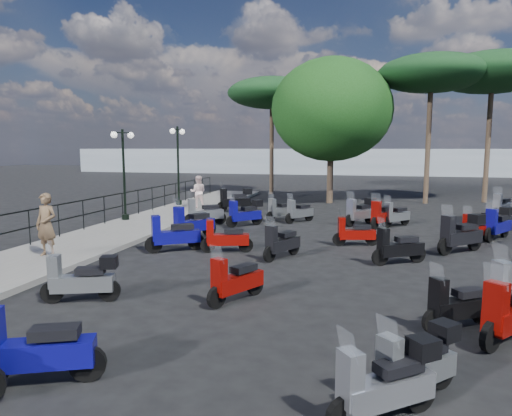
% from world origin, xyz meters
% --- Properties ---
extents(ground, '(120.00, 120.00, 0.00)m').
position_xyz_m(ground, '(0.00, 0.00, 0.00)').
color(ground, black).
rests_on(ground, ground).
extents(sidewalk, '(3.00, 30.00, 0.15)m').
position_xyz_m(sidewalk, '(-6.50, 3.00, 0.07)').
color(sidewalk, '#63615E').
rests_on(sidewalk, ground).
extents(railing, '(0.04, 26.04, 1.10)m').
position_xyz_m(railing, '(-7.80, 2.80, 0.90)').
color(railing, black).
rests_on(railing, sidewalk).
extents(lamp_post_1, '(0.57, 1.04, 3.73)m').
position_xyz_m(lamp_post_1, '(-7.53, 4.61, 2.28)').
color(lamp_post_1, black).
rests_on(lamp_post_1, sidewalk).
extents(lamp_post_2, '(0.43, 1.19, 4.08)m').
position_xyz_m(lamp_post_2, '(-7.40, 9.83, 2.48)').
color(lamp_post_2, black).
rests_on(lamp_post_2, sidewalk).
extents(woman, '(0.67, 0.47, 1.75)m').
position_xyz_m(woman, '(-6.30, -1.72, 1.02)').
color(woman, brown).
rests_on(woman, sidewalk).
extents(pedestrian_far, '(0.91, 0.79, 1.61)m').
position_xyz_m(pedestrian_far, '(-5.93, 8.85, 0.95)').
color(pedestrian_far, silver).
rests_on(pedestrian_far, sidewalk).
extents(scooter_1, '(1.52, 0.76, 1.26)m').
position_xyz_m(scooter_1, '(-3.30, -4.50, 0.47)').
color(scooter_1, black).
rests_on(scooter_1, ground).
extents(scooter_2, '(1.55, 1.14, 1.44)m').
position_xyz_m(scooter_2, '(-3.38, 0.18, 0.50)').
color(scooter_2, black).
rests_on(scooter_2, ground).
extents(scooter_3, '(1.17, 1.60, 1.48)m').
position_xyz_m(scooter_3, '(-3.57, 2.17, 0.51)').
color(scooter_3, black).
rests_on(scooter_3, ground).
extents(scooter_4, '(1.48, 1.19, 1.42)m').
position_xyz_m(scooter_4, '(-4.13, 4.84, 0.49)').
color(scooter_4, black).
rests_on(scooter_4, ground).
extents(scooter_5, '(1.57, 1.29, 1.48)m').
position_xyz_m(scooter_5, '(-4.08, 9.06, 0.56)').
color(scooter_5, black).
rests_on(scooter_5, ground).
extents(scooter_6, '(1.62, 0.88, 1.37)m').
position_xyz_m(scooter_6, '(-1.89, -7.53, 0.48)').
color(scooter_6, black).
rests_on(scooter_6, ground).
extents(scooter_7, '(0.88, 1.43, 1.25)m').
position_xyz_m(scooter_7, '(-0.27, -3.72, 0.43)').
color(scooter_7, black).
rests_on(scooter_7, ground).
extents(scooter_8, '(0.87, 1.49, 1.28)m').
position_xyz_m(scooter_8, '(-0.05, 0.11, 0.44)').
color(scooter_8, black).
rests_on(scooter_8, ground).
extents(scooter_9, '(1.55, 0.70, 1.27)m').
position_xyz_m(scooter_9, '(-1.82, 0.45, 0.44)').
color(scooter_9, black).
rests_on(scooter_9, ground).
extents(scooter_10, '(1.25, 1.38, 1.35)m').
position_xyz_m(scooter_10, '(-2.48, 5.09, 0.51)').
color(scooter_10, black).
rests_on(scooter_10, ground).
extents(scooter_11, '(1.04, 1.32, 1.26)m').
position_xyz_m(scooter_11, '(-0.52, 6.52, 0.44)').
color(scooter_11, black).
rests_on(scooter_11, ground).
extents(scooter_12, '(1.28, 1.06, 1.21)m').
position_xyz_m(scooter_12, '(2.56, -7.27, 0.46)').
color(scooter_12, black).
rests_on(scooter_12, ground).
extents(scooter_13, '(1.15, 1.16, 1.19)m').
position_xyz_m(scooter_13, '(2.94, -6.69, 0.45)').
color(scooter_13, black).
rests_on(scooter_13, ground).
extents(scooter_14, '(1.46, 0.95, 1.30)m').
position_xyz_m(scooter_14, '(3.12, 0.24, 0.45)').
color(scooter_14, black).
rests_on(scooter_14, ground).
extents(scooter_15, '(1.46, 0.59, 1.18)m').
position_xyz_m(scooter_15, '(1.91, 2.36, 0.41)').
color(scooter_15, black).
rests_on(scooter_15, ground).
extents(scooter_16, '(0.96, 1.64, 1.41)m').
position_xyz_m(scooter_16, '(2.83, 6.00, 0.49)').
color(scooter_16, black).
rests_on(scooter_16, ground).
extents(scooter_17, '(1.21, 1.51, 1.41)m').
position_xyz_m(scooter_17, '(2.00, 6.46, 0.53)').
color(scooter_17, black).
rests_on(scooter_17, ground).
extents(scooter_19, '(1.23, 1.39, 1.39)m').
position_xyz_m(scooter_19, '(4.58, -4.56, 0.48)').
color(scooter_19, black).
rests_on(scooter_19, ground).
extents(scooter_20, '(1.32, 0.95, 1.21)m').
position_xyz_m(scooter_20, '(3.86, -4.17, 0.42)').
color(scooter_20, black).
rests_on(scooter_20, ground).
extents(scooter_21, '(1.50, 1.40, 1.49)m').
position_xyz_m(scooter_21, '(5.03, 2.12, 0.56)').
color(scooter_21, black).
rests_on(scooter_21, ground).
extents(scooter_22, '(1.22, 1.20, 1.24)m').
position_xyz_m(scooter_22, '(5.86, 3.97, 0.47)').
color(scooter_22, black).
rests_on(scooter_22, ground).
extents(scooter_23, '(1.13, 1.28, 1.28)m').
position_xyz_m(scooter_23, '(3.37, 6.43, 0.45)').
color(scooter_23, black).
rests_on(scooter_23, ground).
extents(scooter_28, '(1.17, 1.55, 1.42)m').
position_xyz_m(scooter_28, '(6.63, 4.55, 0.54)').
color(scooter_28, black).
rests_on(scooter_28, ground).
extents(scooter_29, '(1.12, 1.53, 1.42)m').
position_xyz_m(scooter_29, '(8.16, 10.13, 0.49)').
color(scooter_29, black).
rests_on(scooter_29, ground).
extents(scooter_30, '(1.04, 1.32, 1.26)m').
position_xyz_m(scooter_30, '(-1.39, 6.81, 0.44)').
color(scooter_30, black).
rests_on(scooter_30, ground).
extents(broadleaf_tree, '(6.73, 6.73, 8.09)m').
position_xyz_m(broadleaf_tree, '(0.14, 13.79, 5.22)').
color(broadleaf_tree, '#38281E').
rests_on(broadleaf_tree, ground).
extents(pine_0, '(5.89, 5.89, 8.20)m').
position_xyz_m(pine_0, '(5.44, 14.90, 7.14)').
color(pine_0, '#38281E').
rests_on(pine_0, ground).
extents(pine_1, '(6.48, 6.48, 8.43)m').
position_xyz_m(pine_1, '(8.82, 16.29, 7.27)').
color(pine_1, '#38281E').
rests_on(pine_1, ground).
extents(pine_2, '(5.93, 5.93, 7.79)m').
position_xyz_m(pine_2, '(-4.17, 18.09, 6.73)').
color(pine_2, '#38281E').
rests_on(pine_2, ground).
extents(distant_hills, '(70.00, 8.00, 3.00)m').
position_xyz_m(distant_hills, '(0.00, 45.00, 1.50)').
color(distant_hills, gray).
rests_on(distant_hills, ground).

